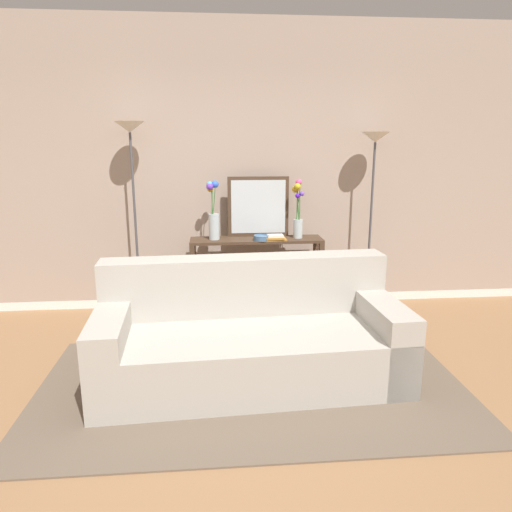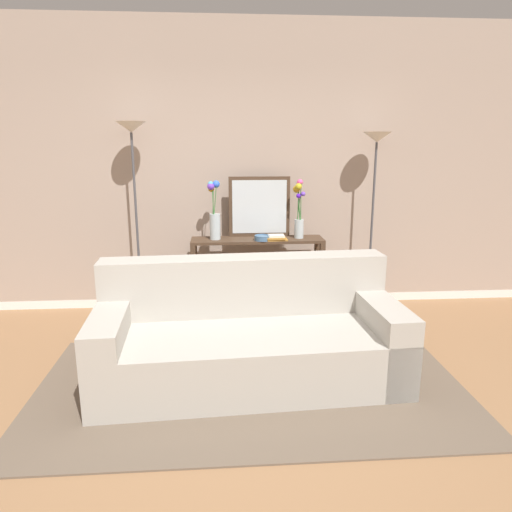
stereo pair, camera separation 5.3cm
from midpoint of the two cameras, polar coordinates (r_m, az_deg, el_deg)
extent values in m
cube|color=#936B47|center=(3.24, -2.33, -19.53)|extent=(16.00, 16.00, 0.02)
cube|color=white|center=(5.34, -3.24, -5.11)|extent=(12.00, 0.15, 0.09)
cube|color=tan|center=(5.06, -3.46, 10.94)|extent=(12.00, 0.14, 2.86)
cube|color=brown|center=(3.62, -0.22, -15.40)|extent=(3.11, 1.76, 0.01)
cube|color=#ADA89E|center=(3.61, -0.34, -11.80)|extent=(2.28, 1.07, 0.42)
cube|color=#ADA89E|center=(3.77, -1.00, -3.49)|extent=(2.25, 0.38, 0.46)
cube|color=#ADA89E|center=(3.60, -16.59, -10.90)|extent=(0.29, 0.96, 0.60)
cube|color=#ADA89E|center=(3.82, 14.90, -9.36)|extent=(0.29, 0.96, 0.60)
cube|color=#473323|center=(4.80, 0.48, 1.95)|extent=(1.34, 0.32, 0.03)
cube|color=#473323|center=(4.97, 0.46, -5.29)|extent=(1.23, 0.27, 0.01)
cube|color=#473323|center=(4.76, -7.16, -3.24)|extent=(0.05, 0.05, 0.77)
cube|color=#473323|center=(4.86, 8.20, -2.90)|extent=(0.05, 0.05, 0.77)
cube|color=#473323|center=(5.02, -7.01, -2.34)|extent=(0.05, 0.05, 0.77)
cube|color=#473323|center=(5.12, 7.55, -2.03)|extent=(0.05, 0.05, 0.77)
cylinder|color=#4C4C51|center=(5.07, -13.23, -6.92)|extent=(0.26, 0.26, 0.02)
cylinder|color=#4C4C51|center=(4.83, -13.82, 3.37)|extent=(0.02, 0.02, 1.82)
cone|color=silver|center=(4.75, -14.50, 14.81)|extent=(0.28, 0.28, 0.10)
cylinder|color=#4C4C51|center=(5.24, 13.48, -6.22)|extent=(0.26, 0.26, 0.02)
cylinder|color=#4C4C51|center=(5.02, 14.03, 3.21)|extent=(0.02, 0.02, 1.73)
cone|color=silver|center=(4.94, 14.66, 13.68)|extent=(0.28, 0.28, 0.10)
cube|color=#473323|center=(4.88, 0.72, 5.95)|extent=(0.63, 0.02, 0.61)
cube|color=silver|center=(4.87, 0.73, 5.94)|extent=(0.56, 0.01, 0.54)
cylinder|color=silver|center=(4.76, -4.63, 3.55)|extent=(0.11, 0.11, 0.26)
cylinder|color=#3D7538|center=(4.71, -4.89, 6.84)|extent=(0.01, 0.03, 0.30)
sphere|color=#4DB3DF|center=(4.70, -5.17, 8.62)|extent=(0.05, 0.05, 0.05)
cylinder|color=#3D7538|center=(4.73, -4.60, 6.84)|extent=(0.04, 0.02, 0.29)
sphere|color=blue|center=(4.73, -4.51, 8.60)|extent=(0.07, 0.07, 0.07)
cylinder|color=#3D7538|center=(4.71, -4.88, 6.70)|extent=(0.02, 0.04, 0.27)
sphere|color=#6E3DD8|center=(4.69, -5.14, 8.34)|extent=(0.07, 0.07, 0.07)
cylinder|color=#3D7538|center=(4.73, -4.86, 6.55)|extent=(0.02, 0.02, 0.25)
sphere|color=gold|center=(4.73, -5.09, 8.04)|extent=(0.06, 0.06, 0.06)
cylinder|color=silver|center=(4.83, 5.51, 3.28)|extent=(0.09, 0.09, 0.19)
cylinder|color=#3D7538|center=(4.79, 5.50, 5.80)|extent=(0.03, 0.02, 0.24)
sphere|color=#5017C8|center=(4.75, 5.45, 7.21)|extent=(0.05, 0.05, 0.05)
cylinder|color=#3D7538|center=(4.80, 5.73, 5.92)|extent=(0.01, 0.02, 0.26)
sphere|color=#7447D3|center=(4.78, 6.00, 7.45)|extent=(0.05, 0.05, 0.05)
cylinder|color=#3D7538|center=(4.80, 5.41, 6.20)|extent=(0.02, 0.03, 0.30)
sphere|color=gold|center=(4.79, 5.22, 8.02)|extent=(0.07, 0.07, 0.07)
cylinder|color=#3D7538|center=(4.78, 5.51, 6.34)|extent=(0.04, 0.03, 0.33)
sphere|color=gold|center=(4.74, 5.46, 8.32)|extent=(0.07, 0.07, 0.07)
cylinder|color=#3D7538|center=(4.81, 5.58, 6.60)|extent=(0.05, 0.01, 0.37)
sphere|color=#E84D97|center=(4.81, 5.62, 8.81)|extent=(0.06, 0.06, 0.06)
cylinder|color=#4C7093|center=(4.71, 1.09, 2.15)|extent=(0.16, 0.16, 0.04)
torus|color=#4C7093|center=(4.70, 1.09, 2.46)|extent=(0.16, 0.16, 0.01)
cube|color=#B77F33|center=(4.74, 2.83, 2.03)|extent=(0.21, 0.16, 0.01)
cube|color=#B77F33|center=(4.72, 2.71, 2.20)|extent=(0.18, 0.14, 0.02)
cube|color=silver|center=(4.72, 2.76, 2.44)|extent=(0.16, 0.13, 0.02)
cube|color=slate|center=(4.99, -5.56, -6.44)|extent=(0.05, 0.17, 0.10)
cube|color=#6B3360|center=(4.99, -5.03, -6.46)|extent=(0.04, 0.17, 0.10)
cube|color=navy|center=(4.99, -4.49, -6.39)|extent=(0.05, 0.15, 0.11)
cube|color=#1E7075|center=(4.99, -3.92, -6.43)|extent=(0.04, 0.16, 0.10)
cube|color=#2D2D33|center=(4.99, -3.36, -6.43)|extent=(0.05, 0.13, 0.10)
cube|color=maroon|center=(4.99, -2.73, -6.31)|extent=(0.05, 0.15, 0.12)
cube|color=silver|center=(4.99, -2.21, -6.27)|extent=(0.04, 0.15, 0.12)
cube|color=#BC3328|center=(4.99, -1.78, -6.39)|extent=(0.03, 0.15, 0.10)
cube|color=#B77F33|center=(4.99, -1.22, -6.36)|extent=(0.06, 0.14, 0.10)
cube|color=#236033|center=(5.00, -0.55, -6.33)|extent=(0.06, 0.15, 0.10)
camera|label=1|loc=(0.03, -89.63, 0.09)|focal=33.25mm
camera|label=2|loc=(0.03, 90.37, -0.09)|focal=33.25mm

